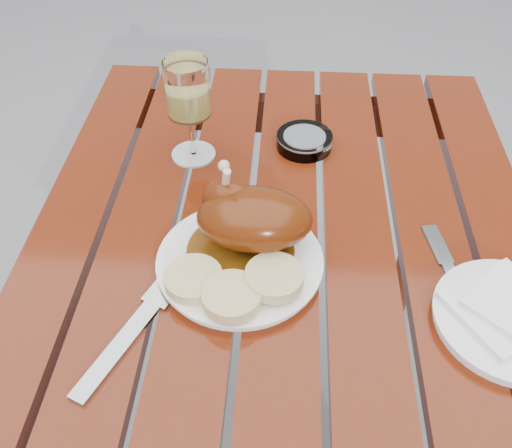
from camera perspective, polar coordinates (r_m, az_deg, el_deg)
The scene contains 10 objects.
table at distance 1.15m, azimuth 2.05°, elevation -17.57°, with size 0.80×1.20×0.75m, color #65230C.
dinner_plate at distance 0.84m, azimuth -1.62°, elevation -3.86°, with size 0.25×0.25×0.02m, color white.
roast_duck at distance 0.83m, azimuth -0.62°, elevation 0.65°, with size 0.18×0.16×0.12m.
bread_dumplings at distance 0.79m, azimuth -2.32°, elevation -6.03°, with size 0.19×0.12×0.03m.
wine_glass at distance 1.00m, azimuth -6.66°, elevation 11.12°, with size 0.08×0.08×0.19m, color #DAC463.
side_plate at distance 0.85m, azimuth 24.06°, elevation -8.77°, with size 0.21×0.21×0.02m, color white.
napkin at distance 0.84m, azimuth 23.53°, elevation -7.65°, with size 0.13×0.12×0.01m, color white.
ashtray at distance 1.06m, azimuth 4.85°, elevation 8.28°, with size 0.10×0.10×0.03m, color #B2B7BC.
fork at distance 0.78m, azimuth -12.92°, elevation -11.16°, with size 0.02×0.20×0.01m, color gray.
knife at distance 0.87m, azimuth 19.45°, elevation -5.81°, with size 0.02×0.18×0.01m, color gray.
Camera 1 is at (-0.00, -0.54, 1.38)m, focal length 40.00 mm.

